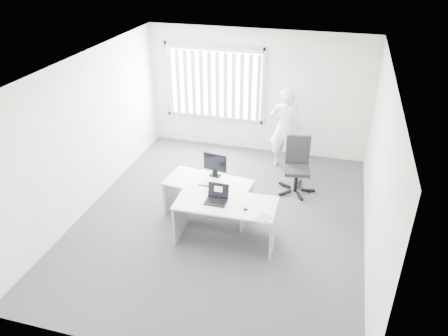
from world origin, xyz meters
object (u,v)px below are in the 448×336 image
(office_chair, at_px, (296,175))
(desk_near, at_px, (226,213))
(desk_far, at_px, (208,191))
(person, at_px, (285,128))
(monitor, at_px, (215,165))
(laptop, at_px, (216,196))

(office_chair, bearing_deg, desk_near, -124.91)
(desk_far, distance_m, person, 2.49)
(desk_far, bearing_deg, monitor, 81.91)
(desk_far, height_order, office_chair, office_chair)
(desk_far, bearing_deg, desk_near, -46.16)
(person, bearing_deg, desk_near, 75.38)
(laptop, bearing_deg, person, 77.90)
(person, relative_size, laptop, 5.21)
(desk_near, distance_m, person, 2.94)
(laptop, distance_m, monitor, 0.97)
(desk_near, xyz_separation_m, office_chair, (0.92, 1.91, -0.19))
(office_chair, distance_m, monitor, 1.80)
(desk_near, distance_m, laptop, 0.38)
(desk_far, xyz_separation_m, person, (1.02, 2.23, 0.40))
(office_chair, xyz_separation_m, laptop, (-1.08, -1.96, 0.53))
(desk_near, distance_m, desk_far, 0.82)
(person, height_order, monitor, person)
(desk_near, bearing_deg, desk_far, 126.50)
(person, height_order, laptop, person)
(desk_far, bearing_deg, office_chair, 47.39)
(desk_near, relative_size, desk_far, 1.05)
(desk_far, relative_size, monitor, 3.56)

